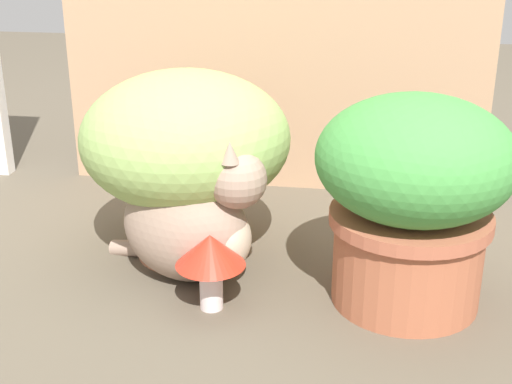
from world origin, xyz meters
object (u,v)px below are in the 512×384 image
Objects in this scene: grass_planter at (186,150)px; leafy_planter at (412,193)px; cat at (194,223)px; mushroom_ornament_red at (210,255)px.

leafy_planter is at bearing -16.53° from grass_planter.
cat is (0.04, -0.11, -0.11)m from grass_planter.
grass_planter is at bearing 113.78° from mushroom_ornament_red.
leafy_planter is 0.38m from mushroom_ornament_red.
leafy_planter is 1.06× the size of cat.
leafy_planter reaches higher than cat.
grass_planter and leafy_planter have the same top height.
cat is at bearing 177.48° from leafy_planter.
cat is 0.12m from mushroom_ornament_red.
grass_planter is 0.16m from cat.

